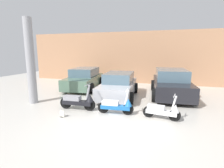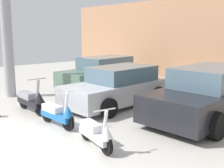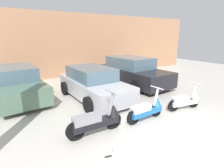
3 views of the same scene
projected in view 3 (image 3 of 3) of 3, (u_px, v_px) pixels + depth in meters
ground_plane at (175, 135)px, 4.70m from camera, size 28.00×28.00×0.00m
wall_back at (73, 45)px, 11.29m from camera, size 19.60×0.12×4.03m
scooter_front_left at (98, 120)px, 4.71m from camera, size 1.63×0.59×1.14m
scooter_front_right at (147, 109)px, 5.52m from camera, size 1.46×0.53×1.02m
scooter_front_center at (186, 100)px, 6.33m from camera, size 1.37×0.52×0.96m
car_rear_left at (16, 84)px, 7.32m from camera, size 2.35×4.23×1.37m
car_rear_center at (93, 84)px, 7.41m from camera, size 2.11×4.02×1.33m
car_rear_right at (132, 72)px, 9.58m from camera, size 2.42×4.54×1.49m
placard_near_left_scooter at (108, 151)px, 3.87m from camera, size 0.20×0.15×0.26m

